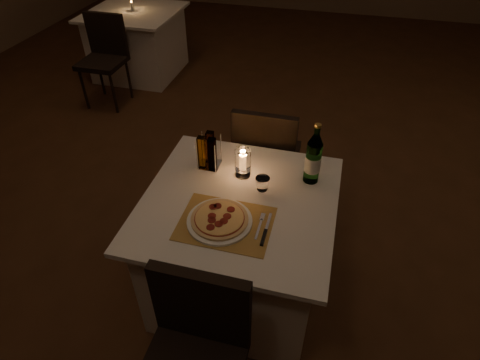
% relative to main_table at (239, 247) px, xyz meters
% --- Properties ---
extents(floor, '(8.00, 10.00, 0.02)m').
position_rel_main_table_xyz_m(floor, '(-0.12, 0.76, -0.38)').
color(floor, '#4E2D19').
rests_on(floor, ground).
extents(main_table, '(1.00, 1.00, 0.74)m').
position_rel_main_table_xyz_m(main_table, '(0.00, 0.00, 0.00)').
color(main_table, silver).
rests_on(main_table, ground).
extents(chair_near, '(0.42, 0.42, 0.90)m').
position_rel_main_table_xyz_m(chair_near, '(0.00, -0.71, 0.18)').
color(chair_near, black).
rests_on(chair_near, ground).
extents(chair_far, '(0.42, 0.42, 0.90)m').
position_rel_main_table_xyz_m(chair_far, '(-0.00, 0.71, 0.18)').
color(chair_far, black).
rests_on(chair_far, ground).
extents(placemat, '(0.45, 0.34, 0.00)m').
position_rel_main_table_xyz_m(placemat, '(-0.02, -0.18, 0.37)').
color(placemat, '#AF823C').
rests_on(placemat, main_table).
extents(plate, '(0.32, 0.32, 0.01)m').
position_rel_main_table_xyz_m(plate, '(-0.05, -0.18, 0.38)').
color(plate, white).
rests_on(plate, placemat).
extents(pizza, '(0.28, 0.28, 0.02)m').
position_rel_main_table_xyz_m(pizza, '(-0.05, -0.18, 0.39)').
color(pizza, '#D8B77F').
rests_on(pizza, plate).
extents(fork, '(0.02, 0.18, 0.00)m').
position_rel_main_table_xyz_m(fork, '(0.15, -0.15, 0.37)').
color(fork, silver).
rests_on(fork, placemat).
extents(knife, '(0.02, 0.22, 0.01)m').
position_rel_main_table_xyz_m(knife, '(0.18, -0.21, 0.37)').
color(knife, black).
rests_on(knife, placemat).
extents(tumbler, '(0.08, 0.08, 0.08)m').
position_rel_main_table_xyz_m(tumbler, '(0.10, 0.12, 0.40)').
color(tumbler, white).
rests_on(tumbler, main_table).
extents(water_bottle, '(0.09, 0.09, 0.36)m').
position_rel_main_table_xyz_m(water_bottle, '(0.34, 0.26, 0.51)').
color(water_bottle, '#6AAE5D').
rests_on(water_bottle, main_table).
extents(hurricane_candle, '(0.09, 0.09, 0.17)m').
position_rel_main_table_xyz_m(hurricane_candle, '(-0.03, 0.21, 0.47)').
color(hurricane_candle, white).
rests_on(hurricane_candle, main_table).
extents(cruet_caddy, '(0.12, 0.12, 0.21)m').
position_rel_main_table_xyz_m(cruet_caddy, '(-0.24, 0.24, 0.46)').
color(cruet_caddy, white).
rests_on(cruet_caddy, main_table).
extents(neighbor_table_left, '(1.00, 1.00, 0.74)m').
position_rel_main_table_xyz_m(neighbor_table_left, '(-1.97, 2.75, 0.00)').
color(neighbor_table_left, silver).
rests_on(neighbor_table_left, ground).
extents(neighbor_chair_la, '(0.42, 0.42, 0.90)m').
position_rel_main_table_xyz_m(neighbor_chair_la, '(-1.97, 2.04, 0.18)').
color(neighbor_chair_la, black).
rests_on(neighbor_chair_la, ground).
extents(neighbor_chair_lb, '(0.42, 0.42, 0.90)m').
position_rel_main_table_xyz_m(neighbor_chair_lb, '(-1.97, 3.47, 0.18)').
color(neighbor_chair_lb, black).
rests_on(neighbor_chair_lb, ground).
extents(neighbor_candle_left, '(0.03, 0.03, 0.11)m').
position_rel_main_table_xyz_m(neighbor_candle_left, '(-1.97, 2.75, 0.41)').
color(neighbor_candle_left, white).
rests_on(neighbor_candle_left, neighbor_table_left).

